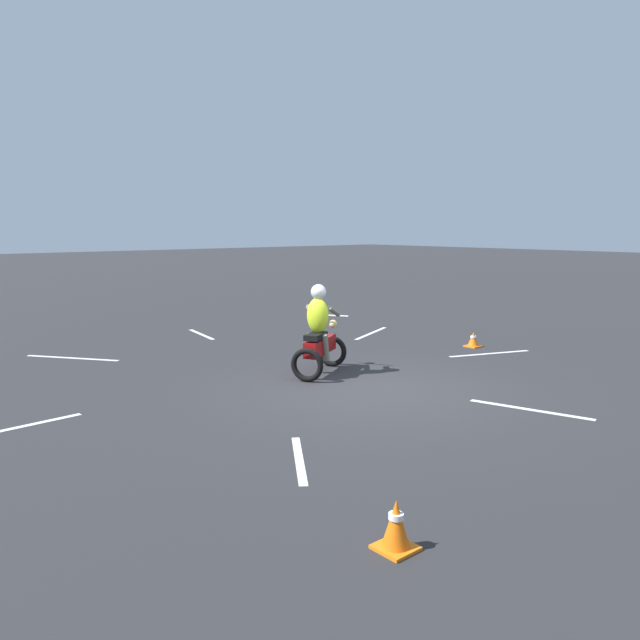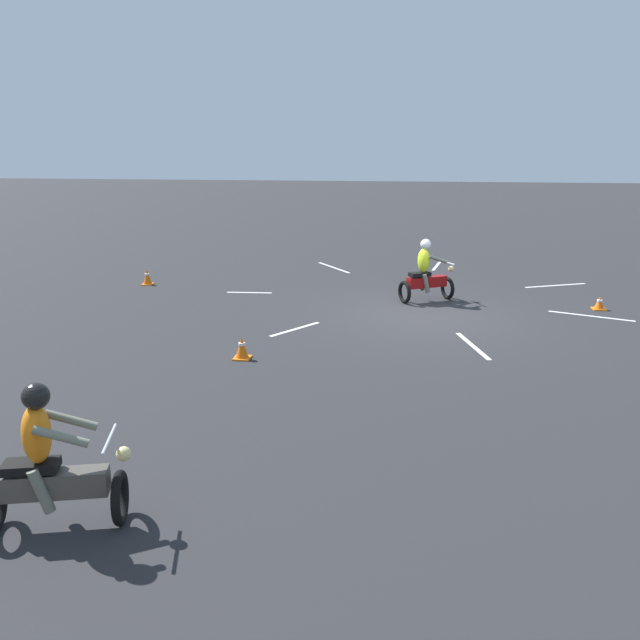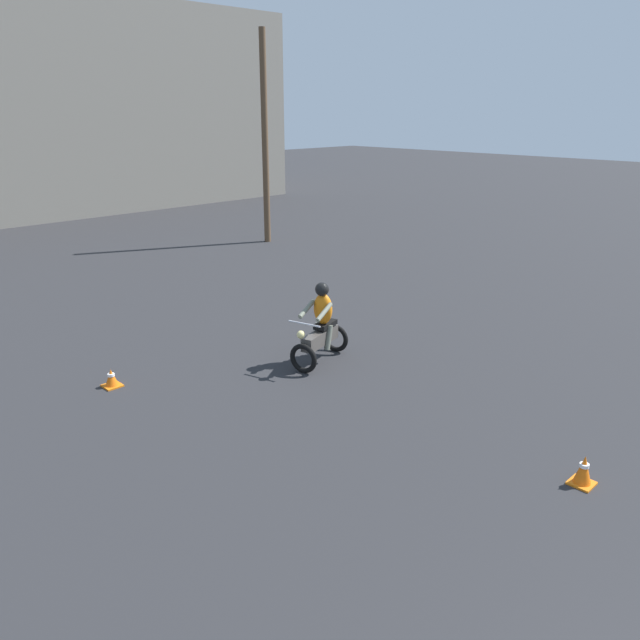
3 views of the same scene
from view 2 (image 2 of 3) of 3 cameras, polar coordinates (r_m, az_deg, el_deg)
name	(u,v)px [view 2 (image 2 of 3)]	position (r m, az deg, el deg)	size (l,w,h in m)	color
ground_plane	(424,315)	(15.41, 9.49, 0.47)	(120.00, 120.00, 0.00)	#28282B
motorcycle_rider_foreground	(426,274)	(16.61, 9.66, 4.14)	(1.51, 1.21, 1.66)	black
motorcycle_rider_background	(49,466)	(7.30, -23.50, -12.16)	(1.56, 0.98, 1.66)	black
traffic_cone_near_left	(147,277)	(19.20, -15.51, 3.80)	(0.32, 0.32, 0.47)	orange
traffic_cone_near_right	(242,348)	(12.12, -7.15, -2.57)	(0.32, 0.32, 0.44)	orange
traffic_cone_far_right	(599,303)	(17.16, 24.19, 1.40)	(0.32, 0.32, 0.33)	orange
lane_stripe_e	(249,293)	(17.62, -6.48, 2.51)	(0.10, 1.27, 0.01)	silver
lane_stripe_ne	(295,329)	(14.01, -2.29, -0.84)	(0.10, 1.52, 0.01)	silver
lane_stripe_n	(473,346)	(13.23, 13.79, -2.29)	(0.10, 1.81, 0.01)	silver
lane_stripe_w	(591,316)	(16.45, 23.52, 0.34)	(0.10, 1.95, 0.01)	silver
lane_stripe_sw	(556,285)	(19.69, 20.73, 2.98)	(0.10, 2.02, 0.01)	silver
lane_stripe_s	(437,266)	(21.82, 10.61, 4.88)	(0.10, 1.67, 0.01)	silver
lane_stripe_se	(334,267)	(21.18, 1.26, 4.82)	(0.10, 2.12, 0.01)	silver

